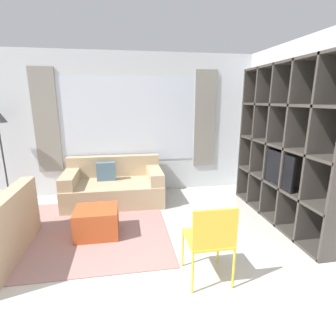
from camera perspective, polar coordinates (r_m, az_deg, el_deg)
The scene contains 8 objects.
ground_plane at distance 2.66m, azimuth -5.01°, elevation -29.10°, with size 16.00×16.00×0.00m, color beige.
wall_back at distance 5.24m, azimuth -8.38°, elevation 9.28°, with size 6.09×0.11×2.70m.
wall_right at distance 4.43m, azimuth 26.59°, elevation 6.83°, with size 0.07×4.47×2.70m, color silver.
area_rug at distance 4.11m, azimuth -20.13°, elevation -12.77°, with size 2.69×2.19×0.01m, color gray.
shelving_unit at distance 4.27m, azimuth 24.73°, elevation 4.31°, with size 0.41×2.30×2.35m.
couch_main at distance 4.94m, azimuth -11.66°, elevation -3.93°, with size 1.74×1.00×0.79m.
ottoman at distance 3.82m, azimuth -15.19°, elevation -11.26°, with size 0.58×0.52×0.40m.
folding_chair at distance 2.72m, azimuth 9.21°, elevation -14.61°, with size 0.44×0.46×0.86m.
Camera 1 is at (-0.12, -1.92, 1.84)m, focal length 28.00 mm.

